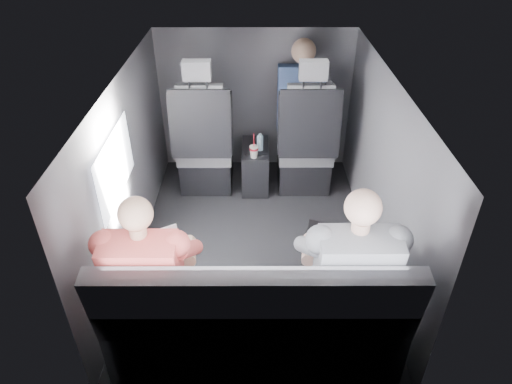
{
  "coord_description": "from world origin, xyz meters",
  "views": [
    {
      "loc": [
        0.0,
        -2.77,
        2.36
      ],
      "look_at": [
        0.01,
        -0.05,
        0.54
      ],
      "focal_mm": 32.0,
      "sensor_mm": 36.0,
      "label": 1
    }
  ],
  "objects_px": {
    "passenger_rear_left": "(153,274)",
    "passenger_front_right": "(301,101)",
    "soda_cup": "(254,151)",
    "laptop_white": "(156,252)",
    "laptop_black": "(333,245)",
    "center_console": "(255,166)",
    "rear_bench": "(255,325)",
    "front_seat_left": "(205,149)",
    "passenger_rear_right": "(347,272)",
    "water_bottle": "(260,143)",
    "front_seat_right": "(305,149)"
  },
  "relations": [
    {
      "from": "front_seat_right",
      "to": "center_console",
      "type": "height_order",
      "value": "front_seat_right"
    },
    {
      "from": "center_console",
      "to": "soda_cup",
      "type": "bearing_deg",
      "value": -93.43
    },
    {
      "from": "passenger_rear_left",
      "to": "soda_cup",
      "type": "bearing_deg",
      "value": 71.82
    },
    {
      "from": "soda_cup",
      "to": "water_bottle",
      "type": "relative_size",
      "value": 1.42
    },
    {
      "from": "rear_bench",
      "to": "center_console",
      "type": "bearing_deg",
      "value": 90.0
    },
    {
      "from": "soda_cup",
      "to": "center_console",
      "type": "bearing_deg",
      "value": 86.57
    },
    {
      "from": "soda_cup",
      "to": "passenger_rear_left",
      "type": "relative_size",
      "value": 0.2
    },
    {
      "from": "laptop_black",
      "to": "passenger_rear_left",
      "type": "height_order",
      "value": "passenger_rear_left"
    },
    {
      "from": "rear_bench",
      "to": "laptop_black",
      "type": "xyz_separation_m",
      "value": [
        0.45,
        0.32,
        0.33
      ]
    },
    {
      "from": "laptop_white",
      "to": "passenger_rear_left",
      "type": "height_order",
      "value": "passenger_rear_left"
    },
    {
      "from": "laptop_black",
      "to": "passenger_rear_left",
      "type": "relative_size",
      "value": 0.35
    },
    {
      "from": "soda_cup",
      "to": "laptop_white",
      "type": "height_order",
      "value": "laptop_white"
    },
    {
      "from": "center_console",
      "to": "passenger_front_right",
      "type": "height_order",
      "value": "passenger_front_right"
    },
    {
      "from": "water_bottle",
      "to": "laptop_white",
      "type": "xyz_separation_m",
      "value": [
        -0.61,
        -1.62,
        0.16
      ]
    },
    {
      "from": "front_seat_right",
      "to": "water_bottle",
      "type": "distance_m",
      "value": 0.42
    },
    {
      "from": "center_console",
      "to": "rear_bench",
      "type": "xyz_separation_m",
      "value": [
        -0.0,
        -1.94,
        0.11
      ]
    },
    {
      "from": "front_seat_left",
      "to": "laptop_black",
      "type": "xyz_separation_m",
      "value": [
        0.9,
        -1.59,
        0.23
      ]
    },
    {
      "from": "passenger_front_right",
      "to": "front_seat_left",
      "type": "bearing_deg",
      "value": -163.35
    },
    {
      "from": "front_seat_left",
      "to": "passenger_rear_left",
      "type": "bearing_deg",
      "value": -93.4
    },
    {
      "from": "front_seat_left",
      "to": "laptop_white",
      "type": "distance_m",
      "value": 1.67
    },
    {
      "from": "passenger_rear_left",
      "to": "passenger_rear_right",
      "type": "height_order",
      "value": "passenger_rear_right"
    },
    {
      "from": "front_seat_left",
      "to": "passenger_front_right",
      "type": "bearing_deg",
      "value": 16.65
    },
    {
      "from": "laptop_black",
      "to": "water_bottle",
      "type": "bearing_deg",
      "value": 104.72
    },
    {
      "from": "laptop_white",
      "to": "passenger_rear_left",
      "type": "bearing_deg",
      "value": -87.22
    },
    {
      "from": "front_seat_left",
      "to": "passenger_rear_right",
      "type": "bearing_deg",
      "value": -62.3
    },
    {
      "from": "laptop_white",
      "to": "laptop_black",
      "type": "xyz_separation_m",
      "value": [
        1.02,
        0.06,
        -0.0
      ]
    },
    {
      "from": "laptop_white",
      "to": "passenger_front_right",
      "type": "relative_size",
      "value": 0.51
    },
    {
      "from": "water_bottle",
      "to": "laptop_white",
      "type": "bearing_deg",
      "value": -110.53
    },
    {
      "from": "soda_cup",
      "to": "water_bottle",
      "type": "xyz_separation_m",
      "value": [
        0.05,
        0.12,
        0.02
      ]
    },
    {
      "from": "center_console",
      "to": "passenger_rear_right",
      "type": "distance_m",
      "value": 1.96
    },
    {
      "from": "center_console",
      "to": "passenger_rear_right",
      "type": "bearing_deg",
      "value": -74.89
    },
    {
      "from": "rear_bench",
      "to": "passenger_rear_left",
      "type": "height_order",
      "value": "passenger_rear_left"
    },
    {
      "from": "center_console",
      "to": "rear_bench",
      "type": "bearing_deg",
      "value": -90.0
    },
    {
      "from": "rear_bench",
      "to": "water_bottle",
      "type": "height_order",
      "value": "rear_bench"
    },
    {
      "from": "front_seat_left",
      "to": "laptop_black",
      "type": "bearing_deg",
      "value": -60.34
    },
    {
      "from": "laptop_black",
      "to": "passenger_front_right",
      "type": "bearing_deg",
      "value": 91.25
    },
    {
      "from": "soda_cup",
      "to": "laptop_black",
      "type": "bearing_deg",
      "value": -72.19
    },
    {
      "from": "center_console",
      "to": "rear_bench",
      "type": "distance_m",
      "value": 1.94
    },
    {
      "from": "center_console",
      "to": "water_bottle",
      "type": "relative_size",
      "value": 2.91
    },
    {
      "from": "soda_cup",
      "to": "passenger_front_right",
      "type": "bearing_deg",
      "value": 43.36
    },
    {
      "from": "front_seat_left",
      "to": "water_bottle",
      "type": "distance_m",
      "value": 0.5
    },
    {
      "from": "front_seat_right",
      "to": "laptop_white",
      "type": "xyz_separation_m",
      "value": [
        -1.02,
        -1.64,
        0.23
      ]
    },
    {
      "from": "rear_bench",
      "to": "laptop_white",
      "type": "bearing_deg",
      "value": 155.53
    },
    {
      "from": "front_seat_left",
      "to": "rear_bench",
      "type": "xyz_separation_m",
      "value": [
        0.45,
        -1.9,
        -0.09
      ]
    },
    {
      "from": "passenger_rear_left",
      "to": "passenger_front_right",
      "type": "bearing_deg",
      "value": 64.83
    },
    {
      "from": "front_seat_right",
      "to": "soda_cup",
      "type": "xyz_separation_m",
      "value": [
        -0.46,
        -0.14,
        0.06
      ]
    },
    {
      "from": "passenger_rear_right",
      "to": "front_seat_right",
      "type": "bearing_deg",
      "value": 91.54
    },
    {
      "from": "passenger_rear_left",
      "to": "front_seat_right",
      "type": "bearing_deg",
      "value": 60.85
    },
    {
      "from": "laptop_white",
      "to": "rear_bench",
      "type": "bearing_deg",
      "value": -24.47
    },
    {
      "from": "center_console",
      "to": "soda_cup",
      "type": "distance_m",
      "value": 0.32
    }
  ]
}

